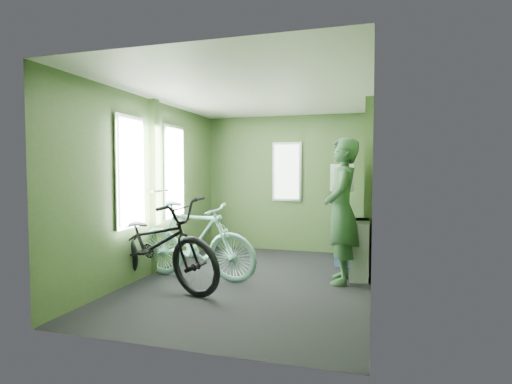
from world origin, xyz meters
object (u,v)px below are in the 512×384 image
Objects in this scene: bicycle_mint at (195,280)px; passenger at (342,210)px; bicycle_black at (154,287)px; waste_box at (360,250)px; bench_seat at (354,243)px.

passenger reaches higher than bicycle_mint.
bicycle_black is 1.20× the size of bicycle_mint.
waste_box is (0.22, 0.16, -0.50)m from passenger.
bicycle_black is 2.41m from passenger.
bench_seat is at bearing -42.51° from bicycle_mint.
bicycle_mint is 2.10m from waste_box.
bicycle_mint is at bearing -80.88° from passenger.
bench_seat is at bearing 171.09° from passenger.
passenger is at bearing -70.38° from bicycle_mint.
passenger is at bearing -49.10° from bicycle_black.
bicycle_black is 2.53m from waste_box.
passenger is at bearing -143.91° from waste_box.
bench_seat is (-0.11, 1.05, -0.11)m from waste_box.
passenger is (2.08, 0.84, 0.88)m from bicycle_black.
passenger is 1.89× the size of bench_seat.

